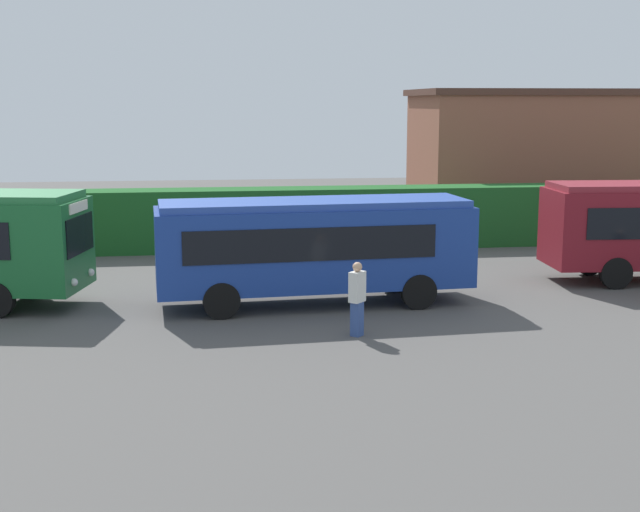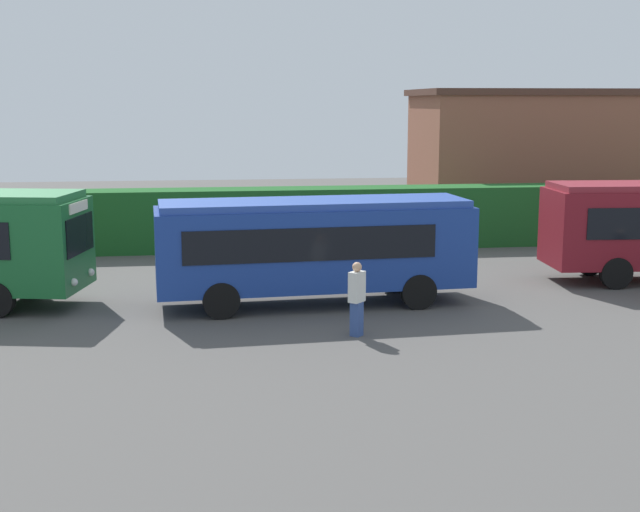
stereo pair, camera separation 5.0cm
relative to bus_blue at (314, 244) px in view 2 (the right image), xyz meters
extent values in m
plane|color=#514F4C|center=(2.53, 0.99, -1.74)|extent=(79.40, 79.40, 0.00)
cube|color=black|center=(-6.50, 0.36, 0.36)|extent=(0.45, 2.03, 1.05)
cube|color=silver|center=(-6.50, 0.36, 1.13)|extent=(0.31, 1.37, 0.28)
cylinder|color=black|center=(-8.20, 1.89, -1.24)|extent=(1.04, 0.47, 1.00)
sphere|color=silver|center=(-6.35, 1.04, -0.84)|extent=(0.22, 0.22, 0.22)
sphere|color=silver|center=(-6.62, -0.32, -0.84)|extent=(0.22, 0.22, 0.22)
cube|color=navy|center=(-0.01, 0.00, -0.07)|extent=(9.01, 3.06, 2.26)
cube|color=#2747A0|center=(-0.01, 0.00, 1.16)|extent=(8.73, 2.84, 0.20)
cube|color=black|center=(-0.39, 1.22, 0.21)|extent=(6.90, 0.51, 0.90)
cube|color=black|center=(-0.22, -1.26, 0.21)|extent=(6.90, 0.51, 0.90)
cube|color=black|center=(4.43, 0.30, 0.21)|extent=(0.18, 2.01, 0.95)
cube|color=silver|center=(4.43, 0.30, 0.88)|extent=(0.13, 1.35, 0.28)
cylinder|color=black|center=(2.66, 1.31, -1.24)|extent=(1.02, 0.35, 1.00)
cylinder|color=black|center=(2.81, -0.94, -1.24)|extent=(1.02, 0.35, 1.00)
cylinder|color=black|center=(-2.82, 0.94, -1.24)|extent=(1.02, 0.35, 1.00)
cylinder|color=black|center=(-2.67, -1.31, -1.24)|extent=(1.02, 0.35, 1.00)
sphere|color=silver|center=(4.40, 0.98, -0.84)|extent=(0.22, 0.22, 0.22)
sphere|color=silver|center=(4.49, -0.37, -0.84)|extent=(0.22, 0.22, 0.22)
cylinder|color=black|center=(9.64, 3.01, -1.24)|extent=(1.02, 0.34, 1.00)
cylinder|color=black|center=(9.51, 0.83, -1.24)|extent=(1.02, 0.34, 1.00)
cube|color=#334C8C|center=(0.62, -3.46, -1.31)|extent=(0.36, 0.36, 0.87)
cube|color=silver|center=(0.62, -3.46, -0.50)|extent=(0.47, 0.48, 0.76)
sphere|color=tan|center=(0.62, -3.46, 0.00)|extent=(0.24, 0.24, 0.24)
cube|color=#1C5521|center=(2.53, 9.56, -0.55)|extent=(51.70, 1.70, 2.40)
cube|color=brown|center=(12.42, 16.14, 1.27)|extent=(10.49, 6.01, 6.02)
cube|color=#4C2D23|center=(12.42, 16.14, 4.43)|extent=(10.91, 6.25, 0.30)
cone|color=orange|center=(4.79, 6.92, -1.44)|extent=(0.36, 0.36, 0.60)
camera|label=1|loc=(-3.00, -23.64, 3.95)|focal=47.97mm
camera|label=2|loc=(-2.95, -23.65, 3.95)|focal=47.97mm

